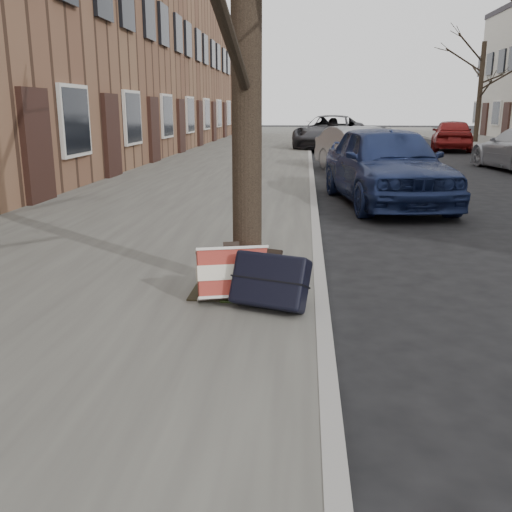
# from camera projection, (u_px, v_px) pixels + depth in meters

# --- Properties ---
(ground) EXTENTS (120.00, 120.00, 0.00)m
(ground) POSITION_uv_depth(u_px,v_px,m) (502.00, 362.00, 4.04)
(ground) COLOR black
(ground) RESTS_ON ground
(near_sidewalk) EXTENTS (5.00, 70.00, 0.12)m
(near_sidewalk) POSITION_uv_depth(u_px,v_px,m) (236.00, 161.00, 18.80)
(near_sidewalk) COLOR slate
(near_sidewalk) RESTS_ON ground
(house_near) EXTENTS (6.80, 40.00, 7.00)m
(house_near) POSITION_uv_depth(u_px,v_px,m) (67.00, 55.00, 19.39)
(house_near) COLOR brown
(house_near) RESTS_ON ground
(dirt_patch) EXTENTS (0.85, 0.85, 0.02)m
(dirt_patch) POSITION_uv_depth(u_px,v_px,m) (240.00, 287.00, 5.33)
(dirt_patch) COLOR black
(dirt_patch) RESTS_ON near_sidewalk
(suitcase_red) EXTENTS (0.67, 0.48, 0.47)m
(suitcase_red) POSITION_uv_depth(u_px,v_px,m) (233.00, 274.00, 4.94)
(suitcase_red) COLOR maroon
(suitcase_red) RESTS_ON near_sidewalk
(suitcase_navy) EXTENTS (0.72, 0.56, 0.49)m
(suitcase_navy) POSITION_uv_depth(u_px,v_px,m) (270.00, 281.00, 4.70)
(suitcase_navy) COLOR black
(suitcase_navy) RESTS_ON near_sidewalk
(car_near_front) EXTENTS (2.36, 4.56, 1.48)m
(car_near_front) POSITION_uv_depth(u_px,v_px,m) (386.00, 164.00, 10.57)
(car_near_front) COLOR navy
(car_near_front) RESTS_ON ground
(car_near_mid) EXTENTS (2.48, 4.03, 1.25)m
(car_near_mid) POSITION_uv_depth(u_px,v_px,m) (359.00, 150.00, 15.96)
(car_near_mid) COLOR #97999D
(car_near_mid) RESTS_ON ground
(car_near_back) EXTENTS (3.64, 5.74, 1.47)m
(car_near_back) POSITION_uv_depth(u_px,v_px,m) (331.00, 132.00, 24.88)
(car_near_back) COLOR #333338
(car_near_back) RESTS_ON ground
(car_far_back) EXTENTS (2.25, 4.15, 1.34)m
(car_far_back) POSITION_uv_depth(u_px,v_px,m) (452.00, 135.00, 24.18)
(car_far_back) COLOR maroon
(car_far_back) RESTS_ON ground
(tree_far_c) EXTENTS (0.24, 0.24, 4.81)m
(tree_far_c) POSITION_uv_depth(u_px,v_px,m) (480.00, 93.00, 28.41)
(tree_far_c) COLOR black
(tree_far_c) RESTS_ON far_sidewalk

